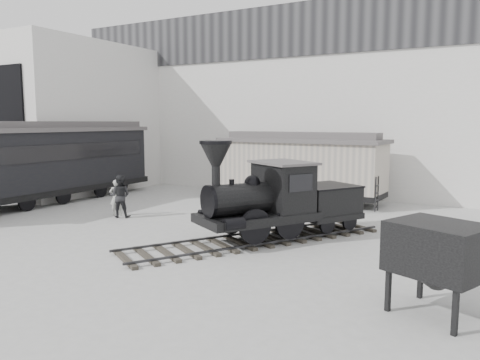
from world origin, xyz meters
The scene contains 9 objects.
ground centered at (0.00, 0.00, 0.00)m, with size 90.00×90.00×0.00m, color #9E9E9B.
north_wall centered at (0.00, 14.98, 5.55)m, with size 34.00×2.51×11.00m.
west_pavilion centered at (-14.50, 9.96, 4.49)m, with size 7.00×12.11×9.00m.
locomotive centered at (2.39, 3.51, 1.31)m, with size 7.17×9.71×3.56m.
boxcar centered at (0.11, 11.77, 1.96)m, with size 9.30×3.43×3.74m.
passenger_coach centered at (-11.49, 4.32, 2.20)m, with size 3.32×14.92×3.98m.
visitor_a centered at (-5.79, 3.99, 0.83)m, with size 0.61×0.40×1.66m, color beige.
visitor_b centered at (-5.35, 3.76, 0.96)m, with size 0.94×0.73×1.93m, color #232326.
coal_hopper centered at (8.37, -0.98, 1.36)m, with size 2.38×2.20×2.09m.
Camera 1 is at (9.36, -11.81, 4.27)m, focal length 35.00 mm.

